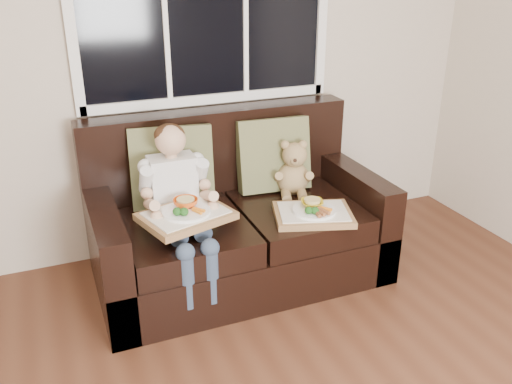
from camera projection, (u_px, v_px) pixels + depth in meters
name	position (u px, v px, depth m)	size (l,w,h in m)	color
room_walls	(420.00, 95.00, 0.96)	(4.52, 5.02, 2.71)	beige
loveseat	(236.00, 226.00, 3.31)	(1.70, 0.92, 0.96)	black
pillow_left	(172.00, 167.00, 3.17)	(0.51, 0.31, 0.49)	olive
pillow_right	(273.00, 155.00, 3.40)	(0.47, 0.25, 0.47)	olive
child	(178.00, 193.00, 2.95)	(0.37, 0.59, 0.84)	silver
teddy_bear	(294.00, 172.00, 3.36)	(0.25, 0.30, 0.36)	tan
tray_left	(186.00, 214.00, 2.85)	(0.53, 0.46, 0.10)	#AB804D
tray_right	(313.00, 213.00, 3.08)	(0.52, 0.45, 0.10)	#AB804D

